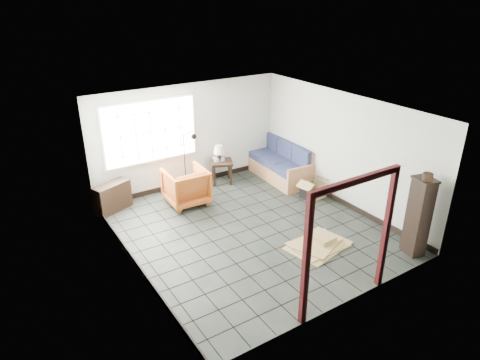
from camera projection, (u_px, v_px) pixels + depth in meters
ground at (250, 229)px, 9.03m from camera, size 5.50×5.50×0.00m
room_shell at (250, 154)px, 8.36m from camera, size 5.02×5.52×2.61m
window_panel at (150, 132)px, 9.96m from camera, size 2.32×0.08×1.52m
doorway_trim at (351, 228)px, 6.39m from camera, size 1.80×0.08×2.20m
futon_sofa at (279, 164)px, 11.44m from camera, size 0.95×2.24×0.97m
armchair at (186, 185)px, 9.96m from camera, size 0.94×0.89×0.94m
side_table at (222, 165)px, 11.03m from camera, size 0.71×0.71×0.59m
table_lamp at (219, 150)px, 10.85m from camera, size 0.36×0.36×0.43m
projector at (218, 159)px, 11.00m from camera, size 0.27×0.23×0.09m
floor_lamp at (190, 161)px, 10.23m from camera, size 0.43×0.43×1.63m
console_shelf at (113, 197)px, 9.68m from camera, size 0.91×0.62×0.66m
tall_shelf at (418, 216)px, 7.92m from camera, size 0.42×0.49×1.55m
pot at (428, 177)px, 7.50m from camera, size 0.21×0.21×0.13m
open_box at (313, 190)px, 10.36m from camera, size 0.91×0.55×0.48m
cardboard_pile at (319, 244)px, 8.42m from camera, size 1.36×1.08×0.18m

